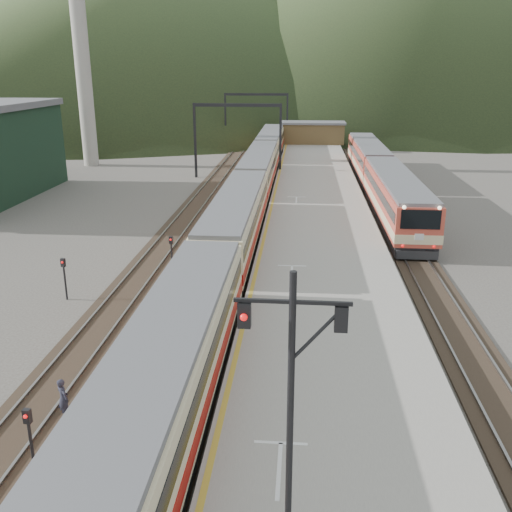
# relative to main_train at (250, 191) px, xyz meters

# --- Properties ---
(track_main) EXTENTS (2.60, 200.00, 0.23)m
(track_main) POSITION_rel_main_train_xyz_m (0.00, 1.42, -1.89)
(track_main) COLOR black
(track_main) RESTS_ON ground
(track_far) EXTENTS (2.60, 200.00, 0.23)m
(track_far) POSITION_rel_main_train_xyz_m (-5.00, 1.42, -1.89)
(track_far) COLOR black
(track_far) RESTS_ON ground
(track_second) EXTENTS (2.60, 200.00, 0.23)m
(track_second) POSITION_rel_main_train_xyz_m (11.50, 1.42, -1.89)
(track_second) COLOR black
(track_second) RESTS_ON ground
(platform) EXTENTS (8.00, 100.00, 1.00)m
(platform) POSITION_rel_main_train_xyz_m (5.60, -0.58, -1.46)
(platform) COLOR gray
(platform) RESTS_ON ground
(gantry_near) EXTENTS (9.55, 0.25, 8.00)m
(gantry_near) POSITION_rel_main_train_xyz_m (-2.85, 16.42, 3.62)
(gantry_near) COLOR black
(gantry_near) RESTS_ON ground
(gantry_far) EXTENTS (9.55, 0.25, 8.00)m
(gantry_far) POSITION_rel_main_train_xyz_m (-2.85, 41.42, 3.62)
(gantry_far) COLOR black
(gantry_far) RESTS_ON ground
(smokestack) EXTENTS (1.80, 1.80, 30.00)m
(smokestack) POSITION_rel_main_train_xyz_m (-22.00, 23.42, 13.04)
(smokestack) COLOR #9E998E
(smokestack) RESTS_ON ground
(station_shed) EXTENTS (9.40, 4.40, 3.10)m
(station_shed) POSITION_rel_main_train_xyz_m (5.60, 39.42, 0.61)
(station_shed) COLOR brown
(station_shed) RESTS_ON platform
(hill_a) EXTENTS (180.00, 180.00, 60.00)m
(hill_a) POSITION_rel_main_train_xyz_m (-40.00, 151.42, 28.04)
(hill_a) COLOR #394B2B
(hill_a) RESTS_ON ground
(hill_d) EXTENTS (200.00, 200.00, 55.00)m
(hill_d) POSITION_rel_main_train_xyz_m (-120.00, 201.42, 25.54)
(hill_d) COLOR #394B2B
(hill_d) RESTS_ON ground
(main_train) EXTENTS (2.84, 77.88, 3.47)m
(main_train) POSITION_rel_main_train_xyz_m (0.00, 0.00, 0.00)
(main_train) COLOR beige
(main_train) RESTS_ON track_main
(second_train) EXTENTS (2.93, 39.90, 3.58)m
(second_train) POSITION_rel_main_train_xyz_m (11.50, 8.50, 0.06)
(second_train) COLOR #BF4433
(second_train) RESTS_ON track_second
(signal_mast) EXTENTS (2.20, 0.21, 7.13)m
(signal_mast) POSITION_rel_main_train_xyz_m (4.12, -36.02, 3.38)
(signal_mast) COLOR black
(signal_mast) RESTS_ON platform
(short_signal_a) EXTENTS (0.24, 0.18, 2.27)m
(short_signal_a) POSITION_rel_main_train_xyz_m (-3.52, -32.15, -0.50)
(short_signal_a) COLOR black
(short_signal_a) RESTS_ON ground
(short_signal_b) EXTENTS (0.23, 0.17, 2.27)m
(short_signal_b) POSITION_rel_main_train_xyz_m (-3.31, -14.41, -0.50)
(short_signal_b) COLOR black
(short_signal_b) RESTS_ON ground
(short_signal_c) EXTENTS (0.25, 0.21, 2.27)m
(short_signal_c) POSITION_rel_main_train_xyz_m (-7.97, -18.85, -0.50)
(short_signal_c) COLOR black
(short_signal_c) RESTS_ON ground
(worker) EXTENTS (0.65, 0.63, 1.50)m
(worker) POSITION_rel_main_train_xyz_m (-3.82, -29.19, -1.21)
(worker) COLOR #232432
(worker) RESTS_ON ground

